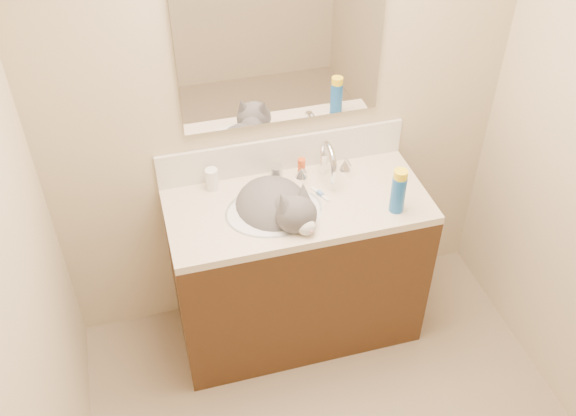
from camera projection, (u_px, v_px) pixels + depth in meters
room_shell at (397, 245)px, 1.80m from camera, size 2.24×2.54×2.52m
vanity_cabinet at (297, 271)px, 3.21m from camera, size 1.20×0.55×0.82m
counter_slab at (298, 206)px, 2.93m from camera, size 1.20×0.55×0.04m
basin at (274, 223)px, 2.92m from camera, size 0.45×0.36×0.14m
faucet at (327, 164)px, 3.00m from camera, size 0.28×0.20×0.21m
cat at (278, 210)px, 2.89m from camera, size 0.49×0.52×0.36m
backsplash at (283, 154)px, 3.05m from camera, size 1.20×0.02×0.18m
mirror at (282, 38)px, 2.67m from camera, size 0.90×0.02×0.80m
pill_bottle at (212, 179)px, 2.96m from camera, size 0.07×0.07×0.11m
pill_label at (212, 181)px, 2.97m from camera, size 0.07×0.07×0.04m
silver_jar at (276, 172)px, 3.04m from camera, size 0.07×0.07×0.07m
amber_bottle at (301, 167)px, 3.04m from camera, size 0.04×0.04×0.09m
toothbrush at (320, 194)px, 2.95m from camera, size 0.06×0.12×0.01m
toothbrush_head at (320, 194)px, 2.95m from camera, size 0.03×0.04×0.02m
spray_can at (398, 194)px, 2.82m from camera, size 0.08×0.08×0.18m
spray_cap at (401, 174)px, 2.75m from camera, size 0.07×0.07×0.04m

